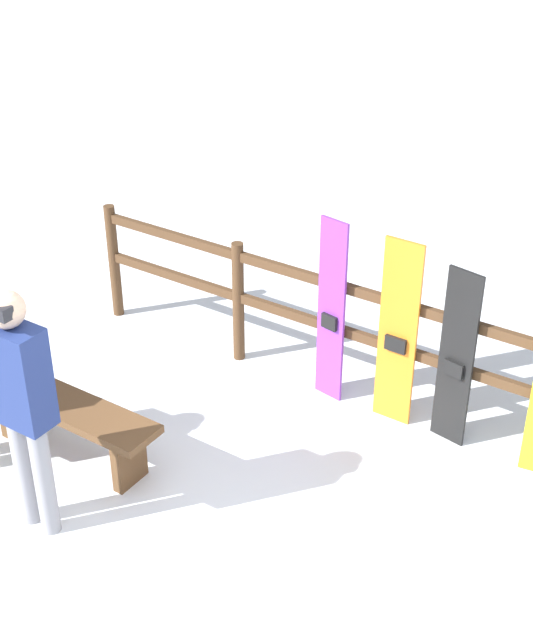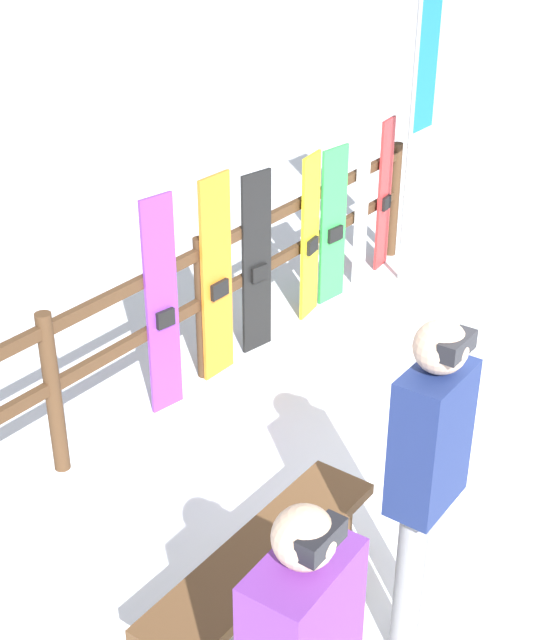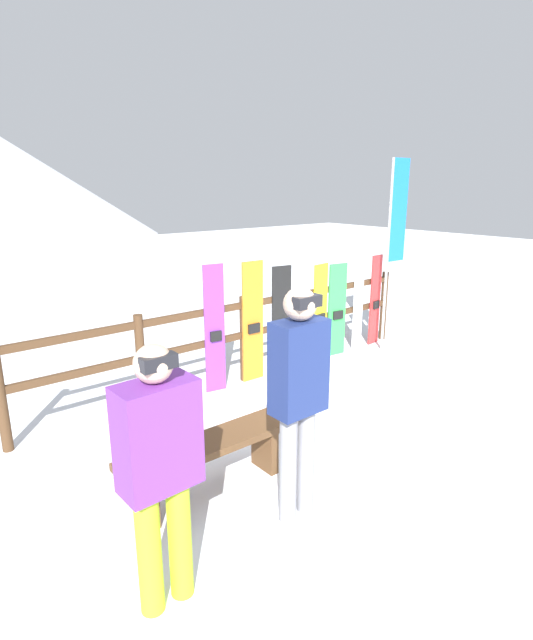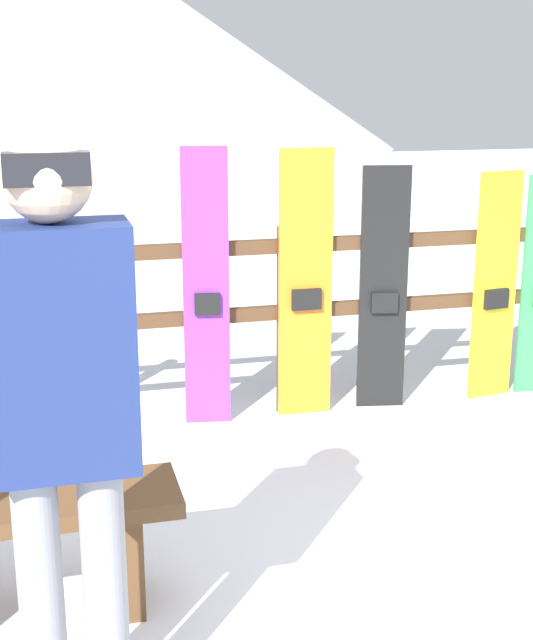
{
  "view_description": "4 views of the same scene",
  "coord_description": "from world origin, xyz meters",
  "px_view_note": "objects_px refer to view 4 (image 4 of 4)",
  "views": [
    {
      "loc": [
        2.43,
        -3.15,
        4.21
      ],
      "look_at": [
        -0.47,
        1.22,
        1.15
      ],
      "focal_mm": 50.0,
      "sensor_mm": 36.0,
      "label": 1
    },
    {
      "loc": [
        -4.29,
        -1.55,
        3.47
      ],
      "look_at": [
        -0.67,
        1.12,
        1.09
      ],
      "focal_mm": 50.0,
      "sensor_mm": 36.0,
      "label": 2
    },
    {
      "loc": [
        -3.57,
        -2.66,
        2.46
      ],
      "look_at": [
        -0.49,
        1.14,
        1.11
      ],
      "focal_mm": 28.0,
      "sensor_mm": 36.0,
      "label": 3
    },
    {
      "loc": [
        -1.34,
        -2.58,
        1.91
      ],
      "look_at": [
        -0.39,
        1.12,
        0.86
      ],
      "focal_mm": 50.0,
      "sensor_mm": 36.0,
      "label": 4
    }
  ],
  "objects_px": {
    "snowboard_black_stripe": "(383,290)",
    "snowboard_yellow": "(495,287)",
    "person_navy": "(61,403)",
    "snowboard_orange": "(305,286)",
    "snowboard_purple": "(206,290)"
  },
  "relations": [
    {
      "from": "person_navy",
      "to": "snowboard_black_stripe",
      "type": "bearing_deg",
      "value": 51.52
    },
    {
      "from": "snowboard_black_stripe",
      "to": "snowboard_yellow",
      "type": "distance_m",
      "value": 0.72
    },
    {
      "from": "person_navy",
      "to": "snowboard_black_stripe",
      "type": "relative_size",
      "value": 1.24
    },
    {
      "from": "snowboard_yellow",
      "to": "person_navy",
      "type": "bearing_deg",
      "value": -137.67
    },
    {
      "from": "person_navy",
      "to": "snowboard_black_stripe",
      "type": "xyz_separation_m",
      "value": [
        1.89,
        2.38,
        -0.34
      ]
    },
    {
      "from": "person_navy",
      "to": "snowboard_orange",
      "type": "distance_m",
      "value": 2.78
    },
    {
      "from": "snowboard_orange",
      "to": "snowboard_yellow",
      "type": "height_order",
      "value": "snowboard_orange"
    },
    {
      "from": "person_navy",
      "to": "snowboard_purple",
      "type": "distance_m",
      "value": 2.54
    },
    {
      "from": "person_navy",
      "to": "snowboard_black_stripe",
      "type": "distance_m",
      "value": 3.05
    },
    {
      "from": "snowboard_purple",
      "to": "snowboard_orange",
      "type": "xyz_separation_m",
      "value": [
        0.57,
        -0.0,
        -0.01
      ]
    },
    {
      "from": "snowboard_black_stripe",
      "to": "snowboard_yellow",
      "type": "relative_size",
      "value": 1.04
    },
    {
      "from": "snowboard_purple",
      "to": "snowboard_black_stripe",
      "type": "relative_size",
      "value": 1.09
    },
    {
      "from": "snowboard_orange",
      "to": "person_navy",
      "type": "bearing_deg",
      "value": -120.78
    },
    {
      "from": "person_navy",
      "to": "snowboard_orange",
      "type": "xyz_separation_m",
      "value": [
        1.41,
        2.38,
        -0.29
      ]
    },
    {
      "from": "snowboard_orange",
      "to": "snowboard_black_stripe",
      "type": "bearing_deg",
      "value": -0.01
    }
  ]
}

